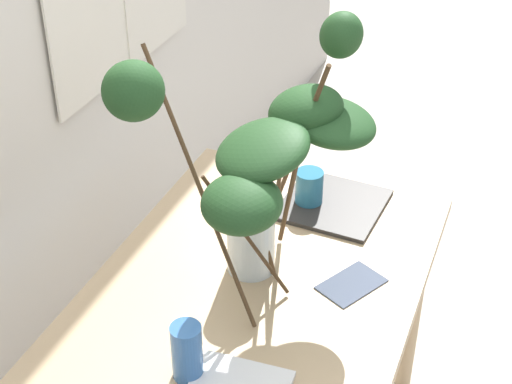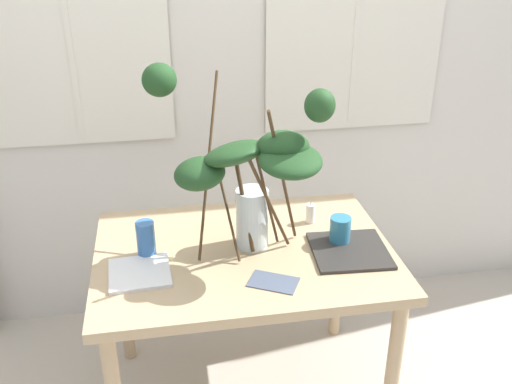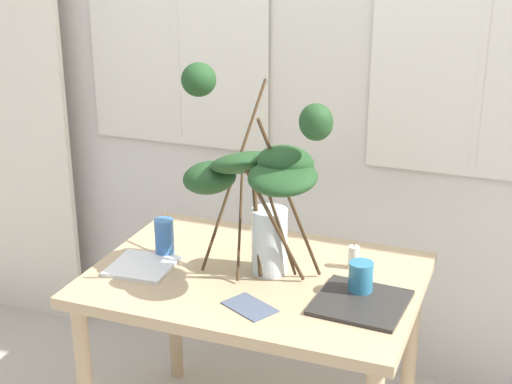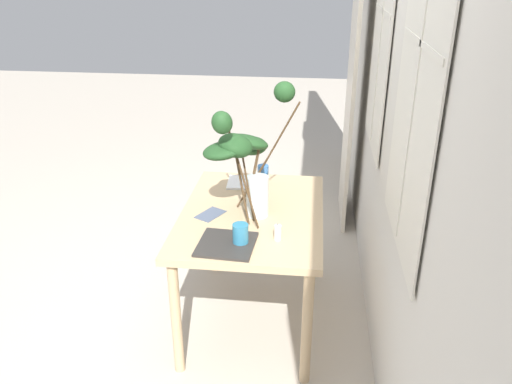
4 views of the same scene
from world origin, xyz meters
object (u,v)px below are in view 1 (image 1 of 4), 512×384
object	(u,v)px
vase_with_branches	(271,156)
drinking_glass_blue_left	(187,352)
pillar_candle	(242,193)
plate_square_right	(333,204)
drinking_glass_blue_right	(309,189)
dining_table	(258,306)

from	to	relation	value
vase_with_branches	drinking_glass_blue_left	xyz separation A→B (m)	(-0.37, 0.05, -0.29)
vase_with_branches	pillar_candle	xyz separation A→B (m)	(0.29, 0.19, -0.32)
plate_square_right	pillar_candle	distance (m)	0.26
vase_with_branches	plate_square_right	distance (m)	0.52
drinking_glass_blue_right	pillar_candle	world-z (taller)	drinking_glass_blue_right
drinking_glass_blue_right	plate_square_right	size ratio (longest dim) A/B	0.40
dining_table	drinking_glass_blue_left	bearing A→B (deg)	176.25
vase_with_branches	pillar_candle	world-z (taller)	vase_with_branches
dining_table	drinking_glass_blue_left	xyz separation A→B (m)	(-0.36, 0.02, 0.16)
vase_with_branches	plate_square_right	xyz separation A→B (m)	(0.37, -0.05, -0.35)
dining_table	vase_with_branches	xyz separation A→B (m)	(0.01, -0.03, 0.45)
vase_with_branches	drinking_glass_blue_right	world-z (taller)	vase_with_branches
vase_with_branches	drinking_glass_blue_left	distance (m)	0.47
dining_table	drinking_glass_blue_left	distance (m)	0.39
drinking_glass_blue_left	pillar_candle	bearing A→B (deg)	12.30
pillar_candle	drinking_glass_blue_left	bearing A→B (deg)	-167.70
drinking_glass_blue_left	pillar_candle	distance (m)	0.67
plate_square_right	dining_table	bearing A→B (deg)	168.05
dining_table	plate_square_right	bearing A→B (deg)	-11.95
dining_table	drinking_glass_blue_right	world-z (taller)	drinking_glass_blue_right
dining_table	drinking_glass_blue_right	distance (m)	0.39
vase_with_branches	pillar_candle	distance (m)	0.47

